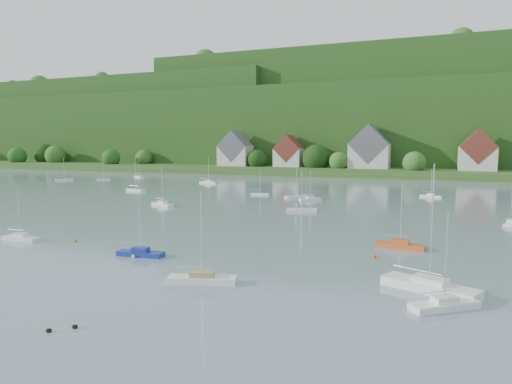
% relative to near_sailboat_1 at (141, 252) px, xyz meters
% --- Properties ---
extents(far_shore_strip, '(600.00, 60.00, 3.00)m').
position_rel_near_sailboat_1_xyz_m(far_shore_strip, '(0.46, 161.28, 1.08)').
color(far_shore_strip, '#294C1C').
rests_on(far_shore_strip, ground).
extents(forested_ridge, '(620.00, 181.22, 69.89)m').
position_rel_near_sailboat_1_xyz_m(forested_ridge, '(0.85, 229.85, 22.47)').
color(forested_ridge, '#204516').
rests_on(forested_ridge, ground).
extents(village_building_0, '(14.00, 10.40, 16.00)m').
position_rel_near_sailboat_1_xyz_m(village_building_0, '(-54.54, 148.28, 9.09)').
color(village_building_0, beige).
rests_on(village_building_0, far_shore_strip).
extents(village_building_1, '(12.00, 9.36, 14.00)m').
position_rel_near_sailboat_1_xyz_m(village_building_1, '(-29.54, 150.28, 8.33)').
color(village_building_1, beige).
rests_on(village_building_1, far_shore_strip).
extents(village_building_2, '(16.00, 11.44, 18.00)m').
position_rel_near_sailboat_1_xyz_m(village_building_2, '(5.46, 149.28, 9.85)').
color(village_building_2, beige).
rests_on(village_building_2, far_shore_strip).
extents(village_building_3, '(13.00, 10.40, 15.50)m').
position_rel_near_sailboat_1_xyz_m(village_building_3, '(45.46, 147.28, 9.01)').
color(village_building_3, beige).
rests_on(village_building_3, far_shore_strip).
extents(near_sailboat_1, '(5.74, 2.11, 7.58)m').
position_rel_near_sailboat_1_xyz_m(near_sailboat_1, '(0.00, 0.00, 0.00)').
color(near_sailboat_1, navy).
rests_on(near_sailboat_1, ground).
extents(near_sailboat_2, '(6.73, 3.66, 8.75)m').
position_rel_near_sailboat_1_xyz_m(near_sailboat_2, '(11.76, -6.70, 0.03)').
color(near_sailboat_2, white).
rests_on(near_sailboat_2, ground).
extents(near_sailboat_3, '(5.53, 4.83, 7.78)m').
position_rel_near_sailboat_1_xyz_m(near_sailboat_3, '(32.96, -5.62, 0.01)').
color(near_sailboat_3, white).
rests_on(near_sailboat_3, ground).
extents(near_sailboat_4, '(8.67, 5.60, 11.40)m').
position_rel_near_sailboat_1_xyz_m(near_sailboat_4, '(31.77, -1.48, 0.12)').
color(near_sailboat_4, white).
rests_on(near_sailboat_4, ground).
extents(near_sailboat_5, '(6.24, 2.56, 8.19)m').
position_rel_near_sailboat_1_xyz_m(near_sailboat_5, '(27.99, 15.52, 0.02)').
color(near_sailboat_5, '#D25925').
rests_on(near_sailboat_5, ground).
extents(near_sailboat_6, '(5.50, 1.76, 7.34)m').
position_rel_near_sailboat_1_xyz_m(near_sailboat_6, '(-20.40, 1.21, -0.01)').
color(near_sailboat_6, white).
rests_on(near_sailboat_6, ground).
extents(mooring_buoy_1, '(0.46, 0.46, 0.46)m').
position_rel_near_sailboat_1_xyz_m(mooring_buoy_1, '(-0.30, -1.00, -0.42)').
color(mooring_buoy_1, white).
rests_on(mooring_buoy_1, ground).
extents(mooring_buoy_2, '(0.47, 0.47, 0.47)m').
position_rel_near_sailboat_1_xyz_m(mooring_buoy_2, '(25.62, 9.20, -0.42)').
color(mooring_buoy_2, '#F84E09').
rests_on(mooring_buoy_2, ground).
extents(mooring_buoy_3, '(0.41, 0.41, 0.41)m').
position_rel_near_sailboat_1_xyz_m(mooring_buoy_3, '(-12.78, 3.28, -0.42)').
color(mooring_buoy_3, '#F84E09').
rests_on(mooring_buoy_3, ground).
extents(duck_pair, '(1.71, 1.51, 0.35)m').
position_rel_near_sailboat_1_xyz_m(duck_pair, '(7.79, -20.09, -0.31)').
color(duck_pair, black).
rests_on(duck_pair, ground).
extents(far_sailboat_cluster, '(201.64, 71.09, 8.71)m').
position_rel_near_sailboat_1_xyz_m(far_sailboat_cluster, '(12.38, 74.52, -0.05)').
color(far_sailboat_cluster, white).
rests_on(far_sailboat_cluster, ground).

